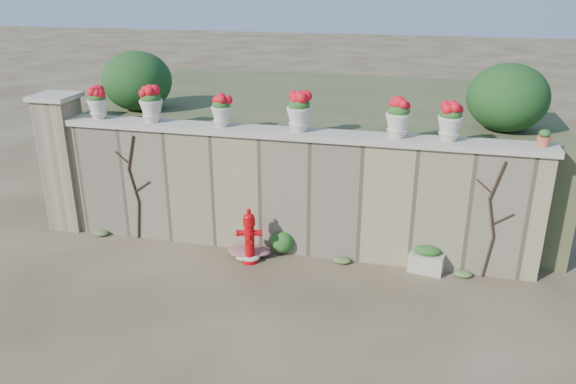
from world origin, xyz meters
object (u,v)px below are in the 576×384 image
(fire_hydrant, at_px, (249,236))
(terracotta_pot, at_px, (544,139))
(urn_pot_0, at_px, (98,103))
(planter_box, at_px, (426,260))

(fire_hydrant, height_order, terracotta_pot, terracotta_pot)
(urn_pot_0, bearing_deg, planter_box, -2.53)
(planter_box, xyz_separation_m, terracotta_pot, (1.47, 0.25, 2.01))
(fire_hydrant, distance_m, terracotta_pot, 4.66)
(fire_hydrant, relative_size, urn_pot_0, 1.76)
(terracotta_pot, bearing_deg, urn_pot_0, 180.00)
(urn_pot_0, distance_m, terracotta_pot, 7.13)
(fire_hydrant, relative_size, terracotta_pot, 3.93)
(fire_hydrant, xyz_separation_m, urn_pot_0, (-2.85, 0.61, 1.89))
(fire_hydrant, distance_m, urn_pot_0, 3.48)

